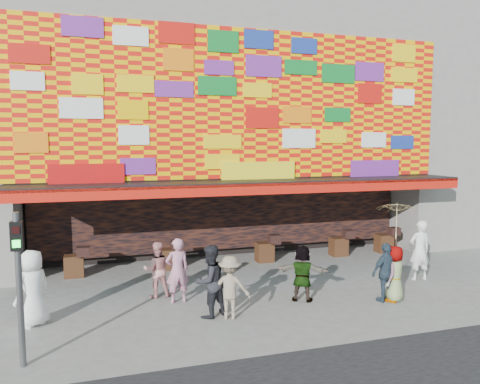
% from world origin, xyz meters
% --- Properties ---
extents(ground, '(90.00, 90.00, 0.00)m').
position_xyz_m(ground, '(0.00, 0.00, 0.00)').
color(ground, slate).
rests_on(ground, ground).
extents(shop_building, '(15.20, 9.40, 10.00)m').
position_xyz_m(shop_building, '(0.00, 8.18, 5.23)').
color(shop_building, gray).
rests_on(shop_building, ground).
extents(neighbor_right, '(11.00, 8.00, 12.00)m').
position_xyz_m(neighbor_right, '(13.00, 8.00, 6.00)').
color(neighbor_right, gray).
rests_on(neighbor_right, ground).
extents(signal_left, '(0.22, 0.20, 3.00)m').
position_xyz_m(signal_left, '(-6.20, -1.50, 1.86)').
color(signal_left, '#59595B').
rests_on(signal_left, ground).
extents(ped_a, '(1.04, 1.02, 1.81)m').
position_xyz_m(ped_a, '(-6.24, 0.62, 0.90)').
color(ped_a, white).
rests_on(ped_a, ground).
extents(ped_b, '(0.67, 0.48, 1.75)m').
position_xyz_m(ped_b, '(-2.74, 1.23, 0.88)').
color(ped_b, '#B87790').
rests_on(ped_b, ground).
extents(ped_c, '(1.09, 1.00, 1.80)m').
position_xyz_m(ped_c, '(-2.15, -0.05, 0.90)').
color(ped_c, '#222228').
rests_on(ped_c, ground).
extents(ped_d, '(1.14, 0.91, 1.55)m').
position_xyz_m(ped_d, '(-1.71, -0.30, 0.77)').
color(ped_d, gray).
rests_on(ped_d, ground).
extents(ped_e, '(0.99, 0.53, 1.61)m').
position_xyz_m(ped_e, '(2.65, -0.39, 0.81)').
color(ped_e, '#2B3D4C').
rests_on(ped_e, ground).
extents(ped_f, '(1.46, 1.12, 1.54)m').
position_xyz_m(ped_f, '(0.52, 0.34, 0.77)').
color(ped_f, gray).
rests_on(ped_f, ground).
extents(ped_g, '(0.88, 0.84, 1.52)m').
position_xyz_m(ped_g, '(2.90, -0.42, 0.76)').
color(ped_g, gray).
rests_on(ped_g, ground).
extents(ped_h, '(0.73, 0.51, 1.88)m').
position_xyz_m(ped_h, '(4.86, 1.06, 0.94)').
color(ped_h, white).
rests_on(ped_h, ground).
extents(ped_i, '(0.76, 0.60, 1.55)m').
position_xyz_m(ped_i, '(-3.20, 1.85, 0.78)').
color(ped_i, '#DA8D8D').
rests_on(ped_i, ground).
extents(parasol, '(1.39, 1.41, 1.95)m').
position_xyz_m(parasol, '(2.90, -0.42, 2.20)').
color(parasol, beige).
rests_on(parasol, ground).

